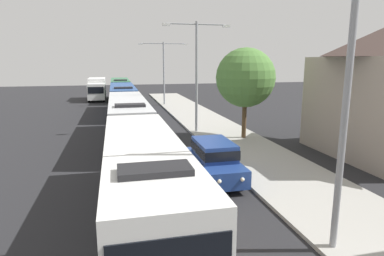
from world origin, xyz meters
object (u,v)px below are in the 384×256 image
at_px(bus_fourth_in_line, 120,89).
at_px(roadside_tree, 245,78).
at_px(bus_lead, 144,180).
at_px(bus_middle, 123,99).
at_px(streetlamp_far, 164,66).
at_px(white_suv, 214,159).
at_px(bus_second_in_line, 128,119).
at_px(streetlamp_mid, 197,66).
at_px(box_truck_oncoming, 97,88).
at_px(streetlamp_near, 350,64).

bearing_deg(bus_fourth_in_line, roadside_tree, -72.79).
distance_m(bus_lead, bus_middle, 25.17).
relative_size(bus_middle, streetlamp_far, 1.53).
relative_size(white_suv, streetlamp_far, 0.60).
relative_size(bus_second_in_line, roadside_tree, 1.89).
relative_size(bus_second_in_line, bus_fourth_in_line, 1.13).
relative_size(bus_second_in_line, streetlamp_mid, 1.45).
distance_m(bus_second_in_line, roadside_tree, 8.75).
height_order(box_truck_oncoming, roadside_tree, roadside_tree).
bearing_deg(streetlamp_mid, streetlamp_far, 90.00).
bearing_deg(roadside_tree, white_suv, -121.29).
distance_m(bus_second_in_line, bus_fourth_in_line, 25.73).
height_order(streetlamp_near, streetlamp_far, streetlamp_near).
xyz_separation_m(bus_lead, streetlamp_far, (5.40, 31.37, 3.31)).
relative_size(bus_middle, roadside_tree, 1.85).
bearing_deg(bus_fourth_in_line, bus_second_in_line, -90.00).
bearing_deg(roadside_tree, bus_second_in_line, 173.82).
xyz_separation_m(bus_second_in_line, streetlamp_near, (5.40, -15.11, 3.88)).
height_order(bus_fourth_in_line, streetlamp_near, streetlamp_near).
bearing_deg(bus_fourth_in_line, white_suv, -83.81).
distance_m(bus_lead, roadside_tree, 14.29).
xyz_separation_m(box_truck_oncoming, roadside_tree, (11.55, -28.19, 2.79)).
bearing_deg(bus_middle, streetlamp_mid, -63.72).
height_order(bus_second_in_line, streetlamp_mid, streetlamp_mid).
bearing_deg(streetlamp_near, bus_lead, 151.85).
distance_m(bus_middle, roadside_tree, 16.36).
xyz_separation_m(streetlamp_near, streetlamp_far, (0.00, 34.26, -0.57)).
bearing_deg(streetlamp_mid, roadside_tree, -45.65).
distance_m(bus_fourth_in_line, streetlamp_far, 9.14).
distance_m(bus_second_in_line, streetlamp_far, 20.17).
xyz_separation_m(bus_second_in_line, streetlamp_far, (5.40, 19.15, 3.31)).
xyz_separation_m(bus_middle, white_suv, (3.70, -21.33, -0.66)).
distance_m(box_truck_oncoming, streetlamp_mid, 26.96).
bearing_deg(bus_middle, roadside_tree, -59.22).
bearing_deg(streetlamp_far, streetlamp_near, -90.00).
relative_size(bus_fourth_in_line, streetlamp_far, 1.38).
height_order(streetlamp_mid, roadside_tree, streetlamp_mid).
xyz_separation_m(white_suv, streetlamp_far, (1.70, 27.52, 3.97)).
bearing_deg(streetlamp_mid, white_suv, -99.29).
bearing_deg(white_suv, bus_second_in_line, 113.82).
bearing_deg(bus_second_in_line, roadside_tree, -6.18).
height_order(bus_second_in_line, bus_middle, same).
xyz_separation_m(streetlamp_near, roadside_tree, (2.85, 14.22, -1.09)).
xyz_separation_m(bus_lead, bus_middle, (0.00, 25.17, 0.00)).
relative_size(box_truck_oncoming, streetlamp_mid, 0.86).
height_order(bus_middle, white_suv, bus_middle).
height_order(bus_second_in_line, streetlamp_far, streetlamp_far).
distance_m(box_truck_oncoming, streetlamp_far, 12.37).
height_order(bus_fourth_in_line, streetlamp_far, streetlamp_far).
height_order(bus_second_in_line, streetlamp_near, streetlamp_near).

